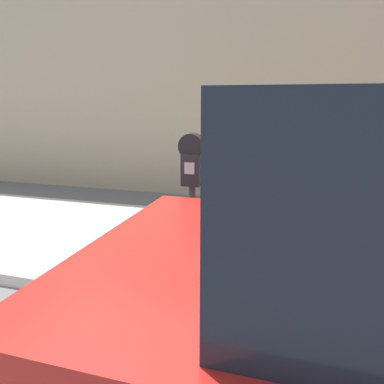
# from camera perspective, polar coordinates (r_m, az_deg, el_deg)

# --- Properties ---
(ground_plane) EXTENTS (60.00, 60.00, 0.00)m
(ground_plane) POSITION_cam_1_polar(r_m,az_deg,el_deg) (2.95, -8.39, -25.97)
(ground_plane) COLOR slate
(sidewalk) EXTENTS (24.00, 2.80, 0.13)m
(sidewalk) POSITION_cam_1_polar(r_m,az_deg,el_deg) (4.72, 2.97, -8.83)
(sidewalk) COLOR #BCB7AD
(sidewalk) RESTS_ON ground_plane
(building_facade) EXTENTS (24.00, 0.30, 6.83)m
(building_facade) POSITION_cam_1_polar(r_m,az_deg,el_deg) (7.44, 9.36, 25.55)
(building_facade) COLOR tan
(building_facade) RESTS_ON ground_plane
(parking_meter) EXTENTS (0.22, 0.15, 1.47)m
(parking_meter) POSITION_cam_1_polar(r_m,az_deg,el_deg) (3.28, -0.00, 2.04)
(parking_meter) COLOR #2D2D30
(parking_meter) RESTS_ON sidewalk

